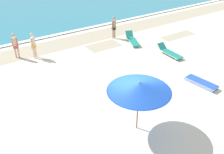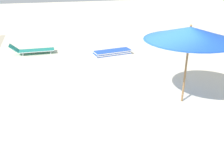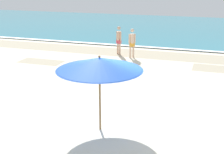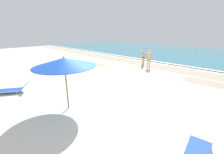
{
  "view_description": "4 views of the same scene",
  "coord_description": "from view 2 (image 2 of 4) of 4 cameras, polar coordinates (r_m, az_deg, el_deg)",
  "views": [
    {
      "loc": [
        -5.9,
        -7.56,
        7.61
      ],
      "look_at": [
        0.17,
        1.66,
        1.01
      ],
      "focal_mm": 40.0,
      "sensor_mm": 36.0,
      "label": 1
    },
    {
      "loc": [
        -6.53,
        2.89,
        3.76
      ],
      "look_at": [
        0.05,
        0.99,
        0.9
      ],
      "focal_mm": 40.0,
      "sensor_mm": 36.0,
      "label": 2
    },
    {
      "loc": [
        2.77,
        -9.62,
        4.63
      ],
      "look_at": [
        -0.71,
        0.92,
        1.08
      ],
      "focal_mm": 50.0,
      "sensor_mm": 36.0,
      "label": 3
    },
    {
      "loc": [
        5.41,
        -4.24,
        3.48
      ],
      "look_at": [
        -0.22,
        1.52,
        0.94
      ],
      "focal_mm": 24.0,
      "sensor_mm": 36.0,
      "label": 4
    }
  ],
  "objects": [
    {
      "name": "beach_umbrella",
      "position": [
        7.53,
        17.4,
        9.44
      ],
      "size": [
        2.64,
        2.64,
        2.43
      ],
      "color": "olive",
      "rests_on": "ground_plane"
    },
    {
      "name": "lounger_stack",
      "position": [
        12.35,
        0.04,
        5.58
      ],
      "size": [
        0.85,
        1.96,
        0.24
      ],
      "rotation": [
        0.0,
        0.0,
        0.13
      ],
      "color": "blue",
      "rests_on": "ground_plane"
    },
    {
      "name": "sun_lounger_near_water_left",
      "position": [
        13.13,
        -17.81,
        5.93
      ],
      "size": [
        0.68,
        2.14,
        0.54
      ],
      "rotation": [
        0.0,
        0.0,
        -0.03
      ],
      "color": "#1E8475",
      "rests_on": "ground_plane"
    },
    {
      "name": "ground_plane",
      "position": [
        8.1,
        6.78,
        -5.76
      ],
      "size": [
        60.0,
        60.0,
        0.16
      ],
      "color": "beige"
    }
  ]
}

